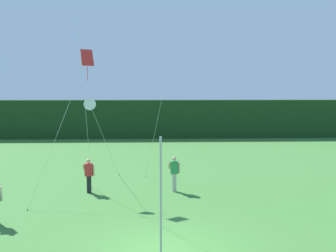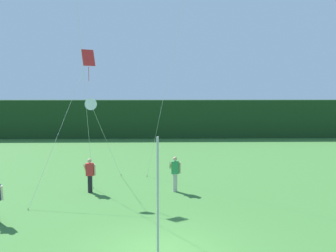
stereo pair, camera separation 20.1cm
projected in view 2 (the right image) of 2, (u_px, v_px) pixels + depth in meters
name	position (u px, v px, depth m)	size (l,w,h in m)	color
distant_treeline	(160.00, 119.00, 37.65)	(80.00, 2.40, 3.94)	#193819
banner_flag	(158.00, 209.00, 9.37)	(0.06, 1.03, 3.74)	#B7B7BC
person_mid_field	(175.00, 173.00, 17.29)	(0.55, 0.48, 1.71)	#B7B2A3
person_far_left	(90.00, 174.00, 17.14)	(0.55, 0.48, 1.65)	black
kite_red_diamond_1	(86.00, 65.00, 17.11)	(2.32, 3.47, 6.88)	brown
kite_white_delta_2	(91.00, 105.00, 16.80)	(1.30, 3.65, 4.54)	brown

